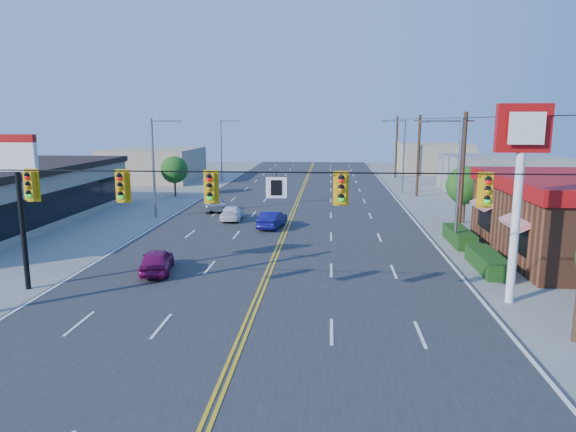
# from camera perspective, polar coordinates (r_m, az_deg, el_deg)

# --- Properties ---
(ground) EXTENTS (160.00, 160.00, 0.00)m
(ground) POSITION_cam_1_polar(r_m,az_deg,el_deg) (19.93, -4.75, -12.54)
(ground) COLOR gray
(ground) RESTS_ON ground
(road) EXTENTS (20.00, 120.00, 0.06)m
(road) POSITION_cam_1_polar(r_m,az_deg,el_deg) (38.98, 0.02, -0.96)
(road) COLOR #2D2D30
(road) RESTS_ON ground
(signal_span) EXTENTS (24.32, 0.34, 9.00)m
(signal_span) POSITION_cam_1_polar(r_m,az_deg,el_deg) (18.59, -5.34, 1.47)
(signal_span) COLOR #47301E
(signal_span) RESTS_ON ground
(kfc_pylon) EXTENTS (2.20, 0.36, 8.50)m
(kfc_pylon) POSITION_cam_1_polar(r_m,az_deg,el_deg) (23.52, 24.41, 5.32)
(kfc_pylon) COLOR white
(kfc_pylon) RESTS_ON ground
(pizza_hut_sign) EXTENTS (1.90, 0.30, 6.85)m
(pizza_hut_sign) POSITION_cam_1_polar(r_m,az_deg,el_deg) (26.32, -27.80, 3.62)
(pizza_hut_sign) COLOR black
(pizza_hut_sign) RESTS_ON ground
(streetlight_se) EXTENTS (2.55, 0.25, 8.00)m
(streetlight_se) POSITION_cam_1_polar(r_m,az_deg,el_deg) (33.15, 18.13, 4.33)
(streetlight_se) COLOR gray
(streetlight_se) RESTS_ON ground
(streetlight_ne) EXTENTS (2.55, 0.25, 8.00)m
(streetlight_ne) POSITION_cam_1_polar(r_m,az_deg,el_deg) (56.70, 12.55, 6.97)
(streetlight_ne) COLOR gray
(streetlight_ne) RESTS_ON ground
(streetlight_sw) EXTENTS (2.55, 0.25, 8.00)m
(streetlight_sw) POSITION_cam_1_polar(r_m,az_deg,el_deg) (42.54, -14.48, 5.78)
(streetlight_sw) COLOR gray
(streetlight_sw) RESTS_ON ground
(streetlight_nw) EXTENTS (2.55, 0.25, 8.00)m
(streetlight_nw) POSITION_cam_1_polar(r_m,az_deg,el_deg) (67.60, -7.27, 7.67)
(streetlight_nw) COLOR gray
(streetlight_nw) RESTS_ON ground
(utility_pole_near) EXTENTS (0.28, 0.28, 8.40)m
(utility_pole_near) POSITION_cam_1_polar(r_m,az_deg,el_deg) (37.38, 18.80, 4.45)
(utility_pole_near) COLOR #47301E
(utility_pole_near) RESTS_ON ground
(utility_pole_mid) EXTENTS (0.28, 0.28, 8.40)m
(utility_pole_mid) POSITION_cam_1_polar(r_m,az_deg,el_deg) (54.96, 14.28, 6.46)
(utility_pole_mid) COLOR #47301E
(utility_pole_mid) RESTS_ON ground
(utility_pole_far) EXTENTS (0.28, 0.28, 8.40)m
(utility_pole_far) POSITION_cam_1_polar(r_m,az_deg,el_deg) (72.74, 11.95, 7.48)
(utility_pole_far) COLOR #47301E
(utility_pole_far) RESTS_ON ground
(tree_kfc_rear) EXTENTS (2.94, 2.94, 4.41)m
(tree_kfc_rear) POSITION_cam_1_polar(r_m,az_deg,el_deg) (41.69, 19.11, 3.26)
(tree_kfc_rear) COLOR #47301E
(tree_kfc_rear) RESTS_ON ground
(tree_west) EXTENTS (2.80, 2.80, 4.20)m
(tree_west) POSITION_cam_1_polar(r_m,az_deg,el_deg) (54.73, -12.51, 5.04)
(tree_west) COLOR #47301E
(tree_west) RESTS_ON ground
(bld_east_mid) EXTENTS (12.00, 10.00, 4.00)m
(bld_east_mid) POSITION_cam_1_polar(r_m,az_deg,el_deg) (61.35, 22.65, 4.31)
(bld_east_mid) COLOR gray
(bld_east_mid) RESTS_ON ground
(bld_west_far) EXTENTS (11.00, 12.00, 4.20)m
(bld_west_far) POSITION_cam_1_polar(r_m,az_deg,el_deg) (70.22, -14.63, 5.55)
(bld_west_far) COLOR tan
(bld_west_far) RESTS_ON ground
(bld_east_far) EXTENTS (10.00, 10.00, 4.40)m
(bld_east_far) POSITION_cam_1_polar(r_m,az_deg,el_deg) (81.83, 15.95, 6.21)
(bld_east_far) COLOR tan
(bld_east_far) RESTS_ON ground
(car_magenta) EXTENTS (2.17, 3.90, 1.25)m
(car_magenta) POSITION_cam_1_polar(r_m,az_deg,el_deg) (27.48, -14.37, -4.93)
(car_magenta) COLOR #820E4E
(car_magenta) RESTS_ON ground
(car_blue) EXTENTS (1.96, 3.93, 1.24)m
(car_blue) POSITION_cam_1_polar(r_m,az_deg,el_deg) (37.64, -1.75, -0.46)
(car_blue) COLOR navy
(car_blue) RESTS_ON ground
(car_white) EXTENTS (1.83, 3.95, 1.12)m
(car_white) POSITION_cam_1_polar(r_m,az_deg,el_deg) (40.89, -6.24, 0.28)
(car_white) COLOR white
(car_white) RESTS_ON ground
(car_silver) EXTENTS (2.77, 4.35, 1.12)m
(car_silver) POSITION_cam_1_polar(r_m,az_deg,el_deg) (45.31, -8.08, 1.24)
(car_silver) COLOR #BCBCC2
(car_silver) RESTS_ON ground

